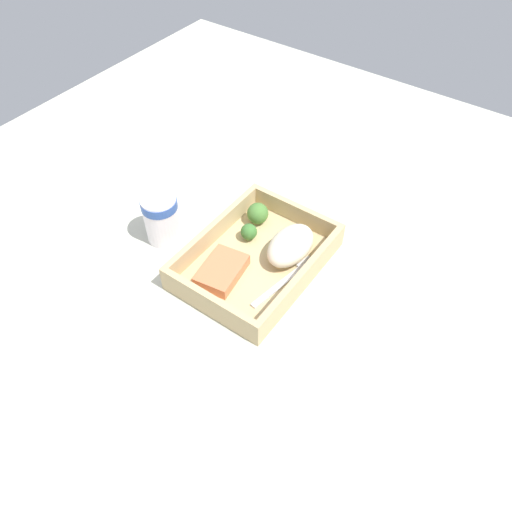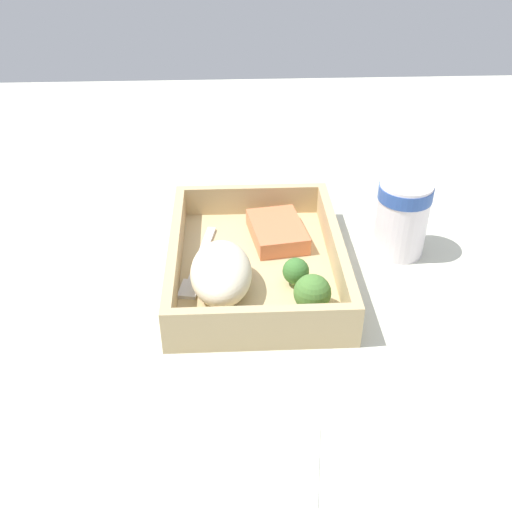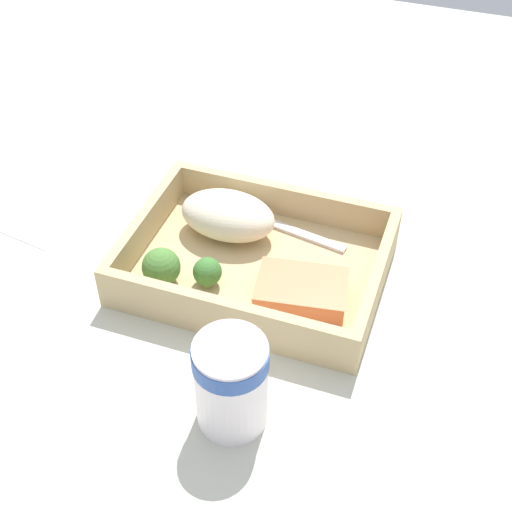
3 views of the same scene
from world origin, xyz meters
TOP-DOWN VIEW (x-y plane):
  - ground_plane at (0.00, 0.00)cm, footprint 160.00×160.00cm
  - takeout_tray at (0.00, 0.00)cm, footprint 28.84×21.39cm
  - tray_rim at (0.00, 0.00)cm, footprint 28.84×21.39cm
  - salmon_fillet at (-6.35, 3.16)cm, footprint 10.68×8.15cm
  - mashed_potatoes at (5.05, -4.33)cm, footprint 11.47×7.24cm
  - broccoli_floret_1 at (8.96, 5.95)cm, footprint 4.30×4.30cm
  - broccoli_floret_2 at (4.06, 4.59)cm, footprint 3.23×3.23cm
  - fork at (-0.21, -7.33)cm, footprint 15.84×4.42cm
  - paper_cup at (-4.39, 19.29)cm, footprint 6.94×6.94cm
  - receipt_slip at (28.13, -3.17)cm, footprint 10.53×15.98cm

SIDE VIEW (x-z plane):
  - ground_plane at x=0.00cm, z-range -2.00..0.00cm
  - receipt_slip at x=28.13cm, z-range 0.00..0.24cm
  - takeout_tray at x=0.00cm, z-range 0.00..1.20cm
  - fork at x=-0.21cm, z-range 1.20..1.64cm
  - salmon_fillet at x=-6.35cm, z-range 1.20..3.50cm
  - broccoli_floret_2 at x=4.06cm, z-range 1.29..4.83cm
  - tray_rim at x=0.00cm, z-range 1.20..5.36cm
  - broccoli_floret_1 at x=8.96cm, z-range 1.22..5.71cm
  - mashed_potatoes at x=5.05cm, z-range 1.20..6.58cm
  - paper_cup at x=-4.39cm, z-range 0.61..10.81cm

